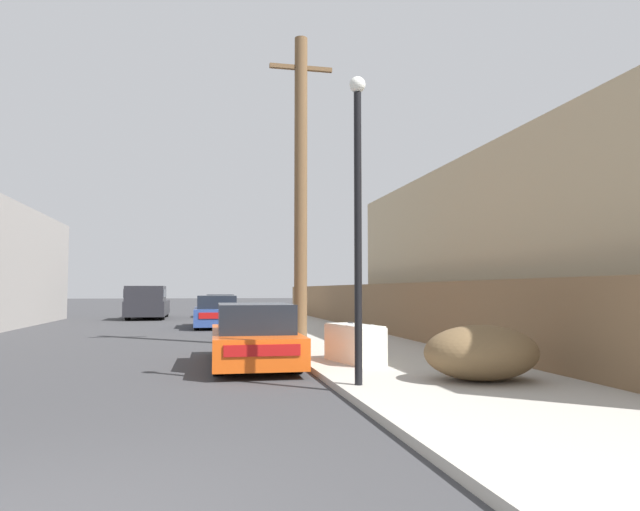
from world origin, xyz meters
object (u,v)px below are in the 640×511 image
car_parked_far (219,306)px  street_lamp (358,204)px  discarded_fridge (354,343)px  parked_sports_car_red (253,337)px  brush_pile (481,353)px  utility_pole (301,186)px  pickup_truck (147,303)px  car_parked_mid (216,312)px

car_parked_far → street_lamp: street_lamp is taller
discarded_fridge → car_parked_far: car_parked_far is taller
parked_sports_car_red → discarded_fridge: bearing=-22.6°
brush_pile → utility_pole: bearing=104.2°
parked_sports_car_red → pickup_truck: bearing=102.1°
parked_sports_car_red → car_parked_mid: bearing=93.2°
car_parked_mid → pickup_truck: bearing=114.0°
pickup_truck → utility_pole: (5.59, -17.23, 3.63)m
discarded_fridge → pickup_truck: bearing=93.2°
discarded_fridge → brush_pile: bearing=-74.7°
discarded_fridge → pickup_truck: pickup_truck is taller
parked_sports_car_red → street_lamp: street_lamp is taller
pickup_truck → street_lamp: bearing=102.3°
discarded_fridge → brush_pile: (1.41, -2.70, 0.07)m
car_parked_far → parked_sports_car_red: bearing=-90.8°
parked_sports_car_red → car_parked_mid: car_parked_mid is taller
discarded_fridge → car_parked_mid: 13.71m
discarded_fridge → utility_pole: (-0.36, 4.32, 4.03)m
pickup_truck → street_lamp: size_ratio=1.18×
car_parked_far → utility_pole: size_ratio=0.49×
car_parked_far → utility_pole: utility_pole is taller
car_parked_far → utility_pole: (1.60, -18.63, 3.90)m
car_parked_mid → car_parked_far: bearing=87.6°
utility_pole → street_lamp: 7.20m
parked_sports_car_red → street_lamp: 4.47m
parked_sports_car_red → utility_pole: size_ratio=0.54×
parked_sports_car_red → utility_pole: bearing=66.1°
utility_pole → street_lamp: (-0.31, -7.02, -1.58)m
discarded_fridge → brush_pile: 3.04m
car_parked_mid → car_parked_far: car_parked_mid is taller
discarded_fridge → utility_pole: size_ratio=0.20×
brush_pile → parked_sports_car_red: bearing=133.5°
parked_sports_car_red → utility_pole: 5.47m
parked_sports_car_red → pickup_truck: 21.05m
parked_sports_car_red → car_parked_mid: 12.62m
discarded_fridge → street_lamp: street_lamp is taller
pickup_truck → utility_pole: utility_pole is taller
parked_sports_car_red → car_parked_far: size_ratio=1.11×
discarded_fridge → car_parked_far: bearing=82.7°
car_parked_mid → car_parked_far: 9.46m
car_parked_mid → car_parked_far: (0.45, 9.45, -0.01)m
parked_sports_car_red → brush_pile: parked_sports_car_red is taller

